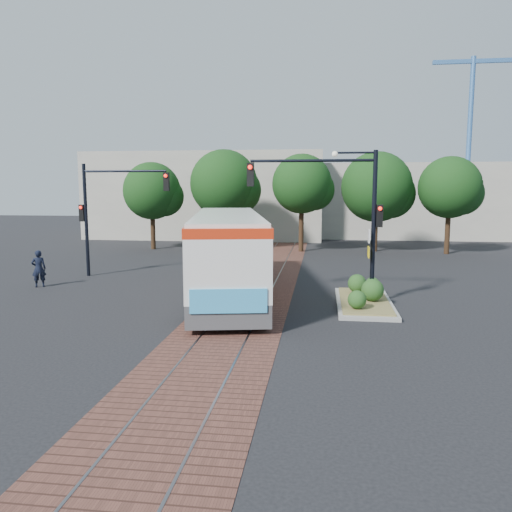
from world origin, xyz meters
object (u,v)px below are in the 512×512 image
object	(u,v)px
officer	(39,269)
city_bus	(227,249)
signal_pole_main	(343,202)
signal_pole_left	(106,204)
parked_car	(225,250)
traffic_island	(365,296)

from	to	relation	value
officer	city_bus	bearing A→B (deg)	151.43
city_bus	officer	world-z (taller)	city_bus
signal_pole_main	city_bus	bearing A→B (deg)	164.69
city_bus	signal_pole_left	size ratio (longest dim) A/B	2.29
officer	signal_pole_main	bearing A→B (deg)	146.36
city_bus	officer	distance (m)	9.33
city_bus	parked_car	size ratio (longest dim) A/B	3.35
parked_car	signal_pole_main	bearing A→B (deg)	-126.89
traffic_island	signal_pole_main	size ratio (longest dim) A/B	0.87
signal_pole_left	parked_car	distance (m)	9.42
signal_pole_left	officer	xyz separation A→B (m)	(-2.04, -3.25, -2.97)
traffic_island	signal_pole_left	distance (m)	14.50
officer	parked_car	distance (m)	12.67
signal_pole_left	traffic_island	bearing A→B (deg)	-20.36
city_bus	traffic_island	size ratio (longest dim) A/B	2.64
signal_pole_left	signal_pole_main	bearing A→B (deg)	-21.45
city_bus	traffic_island	world-z (taller)	city_bus
city_bus	traffic_island	bearing A→B (deg)	-24.81
signal_pole_main	parked_car	bearing A→B (deg)	120.96
traffic_island	signal_pole_left	xyz separation A→B (m)	(-13.19, 4.89, 3.54)
parked_car	officer	bearing A→B (deg)	168.60
city_bus	parked_car	world-z (taller)	city_bus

